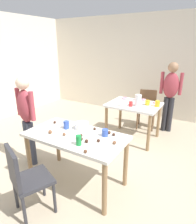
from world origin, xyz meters
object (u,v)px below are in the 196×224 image
object	(u,v)px
dining_table_far	(134,109)
pitcher_far	(138,100)
chair_far_table	(147,106)
person_adult_far	(170,91)
mixing_bowl	(82,126)
chair_near_table	(25,177)
person_girl_near	(26,114)
dining_table_near	(76,141)
soda_can	(79,140)

from	to	relation	value
dining_table_far	pitcher_far	size ratio (longest dim) A/B	4.51
dining_table_far	chair_far_table	xyz separation A→B (m)	(0.04, 0.75, -0.14)
chair_far_table	person_adult_far	distance (m)	0.63
pitcher_far	chair_far_table	bearing A→B (deg)	94.57
mixing_bowl	dining_table_far	bearing A→B (deg)	82.58
chair_near_table	pitcher_far	bearing A→B (deg)	79.89
dining_table_far	person_adult_far	xyz separation A→B (m)	(0.52, 0.76, 0.27)
person_girl_near	dining_table_near	bearing A→B (deg)	-0.96
chair_far_table	person_girl_near	distance (m)	2.72
chair_near_table	person_adult_far	distance (m)	3.32
chair_far_table	pitcher_far	xyz separation A→B (m)	(0.07, -0.84, 0.36)
person_adult_far	pitcher_far	world-z (taller)	person_adult_far
dining_table_far	mixing_bowl	size ratio (longest dim) A/B	4.99
dining_table_near	pitcher_far	bearing A→B (deg)	80.69
person_adult_far	mixing_bowl	bearing A→B (deg)	-107.50
chair_near_table	chair_far_table	distance (m)	3.21
dining_table_near	person_adult_far	world-z (taller)	person_adult_far
dining_table_far	chair_near_table	bearing A→B (deg)	-97.19
chair_far_table	soda_can	distance (m)	2.68
mixing_bowl	chair_near_table	bearing A→B (deg)	-96.83
mixing_bowl	dining_table_near	bearing A→B (deg)	-78.61
chair_far_table	dining_table_near	bearing A→B (deg)	-94.61
dining_table_far	person_girl_near	size ratio (longest dim) A/B	0.69
dining_table_near	dining_table_far	distance (m)	1.72
chair_near_table	mixing_bowl	world-z (taller)	chair_near_table
pitcher_far	person_girl_near	bearing A→B (deg)	-127.04
chair_far_table	mixing_bowl	world-z (taller)	chair_far_table
chair_far_table	chair_near_table	bearing A→B (deg)	-96.28
soda_can	pitcher_far	xyz separation A→B (m)	(0.06, 1.82, 0.05)
chair_far_table	person_adult_far	world-z (taller)	person_adult_far
soda_can	person_adult_far	bearing A→B (deg)	80.03
person_adult_far	mixing_bowl	xyz separation A→B (m)	(-0.71, -2.26, -0.12)
soda_can	mixing_bowl	bearing A→B (deg)	120.88
dining_table_near	dining_table_far	xyz separation A→B (m)	(0.15, 1.71, -0.01)
pitcher_far	soda_can	bearing A→B (deg)	-91.98
pitcher_far	mixing_bowl	bearing A→B (deg)	-102.23
dining_table_far	pitcher_far	bearing A→B (deg)	-39.06
dining_table_far	person_adult_far	bearing A→B (deg)	55.62
dining_table_near	person_girl_near	bearing A→B (deg)	179.04
dining_table_far	chair_far_table	size ratio (longest dim) A/B	1.14
dining_table_far	pitcher_far	distance (m)	0.26
person_adult_far	soda_can	world-z (taller)	person_adult_far
chair_far_table	person_adult_far	size ratio (longest dim) A/B	0.57
mixing_bowl	soda_can	size ratio (longest dim) A/B	1.63
person_adult_far	soda_can	distance (m)	2.71
dining_table_near	chair_far_table	world-z (taller)	chair_far_table
dining_table_far	mixing_bowl	world-z (taller)	mixing_bowl
chair_near_table	soda_can	distance (m)	0.71
dining_table_near	pitcher_far	world-z (taller)	pitcher_far
dining_table_far	chair_near_table	world-z (taller)	chair_near_table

